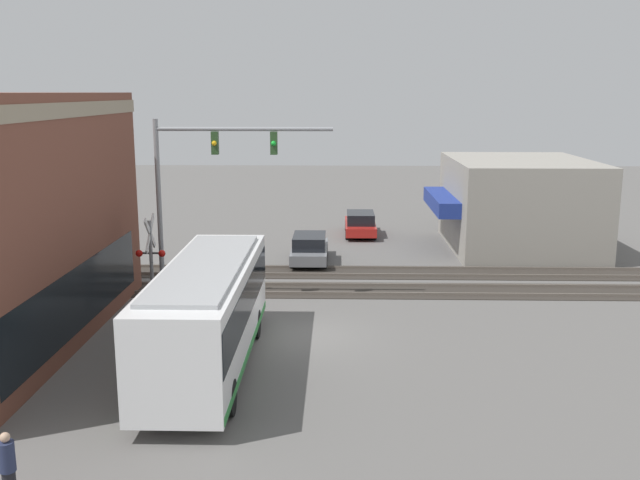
{
  "coord_description": "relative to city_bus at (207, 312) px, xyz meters",
  "views": [
    {
      "loc": [
        -24.06,
        -1.22,
        8.53
      ],
      "look_at": [
        5.31,
        -0.49,
        2.41
      ],
      "focal_mm": 40.0,
      "sensor_mm": 36.0,
      "label": 1
    }
  ],
  "objects": [
    {
      "name": "ground_plane",
      "position": [
        3.02,
        -2.8,
        -1.86
      ],
      "size": [
        120.0,
        120.0,
        0.0
      ],
      "primitive_type": "plane",
      "color": "#605E5B"
    },
    {
      "name": "shop_building",
      "position": [
        17.93,
        -13.89,
        0.61
      ],
      "size": [
        9.51,
        8.48,
        4.94
      ],
      "color": "gray",
      "rests_on": "ground"
    },
    {
      "name": "city_bus",
      "position": [
        0.0,
        0.0,
        0.0
      ],
      "size": [
        10.18,
        2.59,
        3.39
      ],
      "color": "white",
      "rests_on": "ground"
    },
    {
      "name": "traffic_signal_gantry",
      "position": [
        7.27,
        1.33,
        3.53
      ],
      "size": [
        0.42,
        7.13,
        7.49
      ],
      "color": "gray",
      "rests_on": "ground"
    },
    {
      "name": "crossing_signal",
      "position": [
        6.14,
        3.33,
        0.43
      ],
      "size": [
        1.41,
        1.18,
        3.81
      ],
      "color": "gray",
      "rests_on": "ground"
    },
    {
      "name": "rail_track_near",
      "position": [
        9.02,
        -2.8,
        -1.83
      ],
      "size": [
        2.6,
        60.0,
        0.15
      ],
      "color": "#332D28",
      "rests_on": "ground"
    },
    {
      "name": "rail_track_far",
      "position": [
        12.22,
        -2.8,
        -1.83
      ],
      "size": [
        2.6,
        60.0,
        0.15
      ],
      "color": "#332D28",
      "rests_on": "ground"
    },
    {
      "name": "parked_car_grey",
      "position": [
        14.37,
        -2.6,
        -1.19
      ],
      "size": [
        4.52,
        1.82,
        1.45
      ],
      "color": "slate",
      "rests_on": "ground"
    },
    {
      "name": "parked_car_red",
      "position": [
        21.39,
        -5.4,
        -1.2
      ],
      "size": [
        4.48,
        1.82,
        1.42
      ],
      "color": "#B21E19",
      "rests_on": "ground"
    },
    {
      "name": "pedestrian_by_lamp",
      "position": [
        -7.66,
        2.83,
        -1.02
      ],
      "size": [
        0.34,
        0.34,
        1.65
      ],
      "color": "black",
      "rests_on": "ground"
    }
  ]
}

